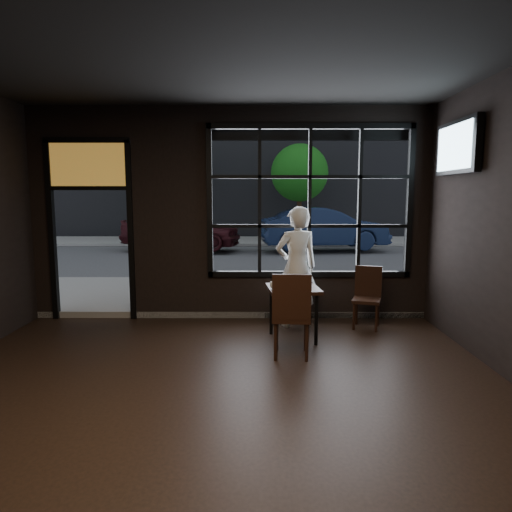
{
  "coord_description": "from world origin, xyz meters",
  "views": [
    {
      "loc": [
        0.42,
        -3.38,
        1.9
      ],
      "look_at": [
        0.4,
        2.2,
        1.15
      ],
      "focal_mm": 32.0,
      "sensor_mm": 36.0,
      "label": 1
    }
  ],
  "objects_px": {
    "chair_near": "(291,314)",
    "navy_car": "(324,228)",
    "cafe_table": "(293,313)",
    "man": "(296,267)"
  },
  "relations": [
    {
      "from": "chair_near",
      "to": "navy_car",
      "type": "height_order",
      "value": "navy_car"
    },
    {
      "from": "cafe_table",
      "to": "chair_near",
      "type": "relative_size",
      "value": 0.7
    },
    {
      "from": "cafe_table",
      "to": "man",
      "type": "bearing_deg",
      "value": 75.73
    },
    {
      "from": "cafe_table",
      "to": "navy_car",
      "type": "bearing_deg",
      "value": 73.53
    },
    {
      "from": "man",
      "to": "cafe_table",
      "type": "bearing_deg",
      "value": 64.44
    },
    {
      "from": "navy_car",
      "to": "chair_near",
      "type": "bearing_deg",
      "value": 162.08
    },
    {
      "from": "navy_car",
      "to": "cafe_table",
      "type": "bearing_deg",
      "value": 161.82
    },
    {
      "from": "cafe_table",
      "to": "navy_car",
      "type": "xyz_separation_m",
      "value": [
        1.75,
        9.39,
        0.44
      ]
    },
    {
      "from": "cafe_table",
      "to": "navy_car",
      "type": "height_order",
      "value": "navy_car"
    },
    {
      "from": "man",
      "to": "navy_car",
      "type": "distance_m",
      "value": 8.92
    }
  ]
}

